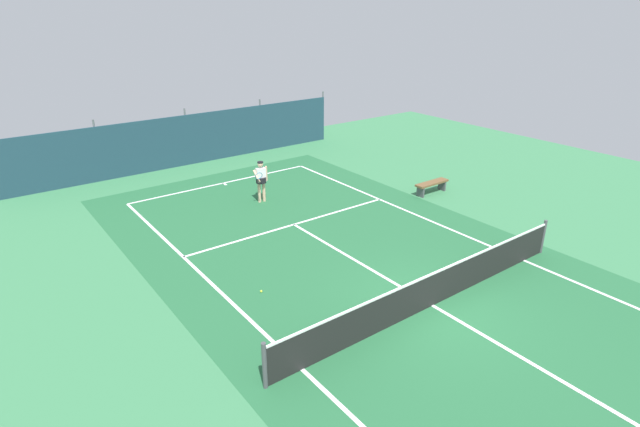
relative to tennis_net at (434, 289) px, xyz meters
name	(u,v)px	position (x,y,z in m)	size (l,w,h in m)	color
ground_plane	(432,306)	(0.00, 0.00, -0.51)	(36.00, 36.00, 0.00)	#387A4C
court_surface	(432,305)	(0.00, 0.00, -0.51)	(11.02, 26.60, 0.01)	#236038
tennis_net	(434,289)	(0.00, 0.00, 0.00)	(10.12, 0.10, 1.10)	black
back_fence	(185,149)	(0.00, 15.88, 0.16)	(16.30, 0.98, 2.70)	#1E3D4C
tennis_player	(261,179)	(0.24, 9.00, 0.45)	(0.75, 0.73, 1.64)	#D8AD8C
tennis_ball_near_player	(261,291)	(-3.22, 3.20, -0.48)	(0.07, 0.07, 0.07)	#CCDB33
courtside_bench	(432,185)	(6.31, 5.66, -0.14)	(1.60, 0.40, 0.49)	brown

